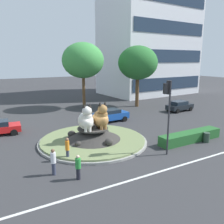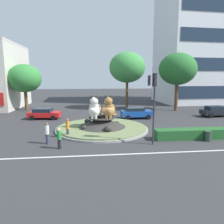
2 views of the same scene
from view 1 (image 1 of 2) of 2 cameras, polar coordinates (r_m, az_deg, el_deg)
ground_plane at (r=21.75m, az=-4.64°, el=-7.27°), size 160.00×160.00×0.00m
lane_centreline at (r=15.81m, az=7.35°, el=-15.39°), size 112.00×0.20×0.01m
roundabout_island at (r=21.59m, az=-4.68°, el=-6.05°), size 9.84×9.84×1.35m
cat_statue_white at (r=20.60m, az=-6.32°, el=-1.91°), size 1.92×2.50×2.44m
cat_statue_tabby at (r=21.14m, az=-2.70°, el=-1.44°), size 1.79×2.48×2.46m
traffic_light_mast at (r=18.34m, az=13.49°, el=2.43°), size 0.79×0.46×5.87m
office_tower at (r=53.13m, az=9.10°, el=18.97°), size 20.04×13.61×26.62m
clipped_hedge_strip at (r=22.86m, az=18.51°, el=-5.71°), size 6.72×1.20×0.90m
broadleaf_tree_behind_island at (r=36.08m, az=-7.08°, el=12.33°), size 6.25×6.25×9.90m
third_tree_left at (r=37.16m, az=6.30°, el=11.78°), size 6.11×6.11×9.47m
pedestrian_green_shirt at (r=15.20m, az=-8.25°, el=-13.02°), size 0.35×0.35×1.63m
pedestrian_orange_shirt at (r=17.90m, az=-10.81°, el=-8.66°), size 0.31×0.31×1.79m
pedestrian_white_shirt at (r=16.00m, az=-14.08°, el=-11.51°), size 0.34×0.34×1.80m
hatchback_near_shophouse at (r=28.44m, az=-0.30°, el=-0.72°), size 4.27×2.24×1.50m
parked_car_right at (r=35.47m, az=16.10°, el=1.46°), size 4.21×2.17×1.50m
litter_bin at (r=23.15m, az=21.99°, el=-5.77°), size 0.56×0.56×0.90m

